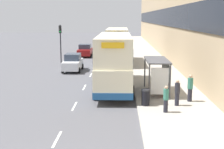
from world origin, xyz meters
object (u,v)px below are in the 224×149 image
object	(u,v)px
car_0	(85,51)
traffic_light_far_kerb	(60,38)
double_decker_bus_near	(114,61)
double_decker_bus_ahead	(117,45)
pedestrian_1	(190,88)
litter_bin	(146,97)
pedestrian_2	(166,99)
car_1	(73,63)
pedestrian_3	(167,81)
bus_shelter	(159,70)
pedestrian_at_shelter	(177,92)

from	to	relation	value
car_0	traffic_light_far_kerb	xyz separation A→B (m)	(-2.15, -7.20, 2.32)
double_decker_bus_near	double_decker_bus_ahead	xyz separation A→B (m)	(0.05, 14.05, -0.00)
pedestrian_1	litter_bin	xyz separation A→B (m)	(-3.01, -1.06, -0.39)
pedestrian_2	traffic_light_far_kerb	xyz separation A→B (m)	(-10.02, 20.21, 2.27)
pedestrian_2	double_decker_bus_near	bearing A→B (deg)	115.44
double_decker_bus_near	double_decker_bus_ahead	size ratio (longest dim) A/B	1.04
car_1	pedestrian_3	world-z (taller)	pedestrian_3
double_decker_bus_ahead	car_1	size ratio (longest dim) A/B	2.37
bus_shelter	car_1	distance (m)	13.17
pedestrian_1	car_0	bearing A→B (deg)	111.49
double_decker_bus_near	car_0	size ratio (longest dim) A/B	2.66
pedestrian_1	traffic_light_far_kerb	xyz separation A→B (m)	(-11.96, 17.72, 2.16)
double_decker_bus_ahead	bus_shelter	bearing A→B (deg)	-78.56
traffic_light_far_kerb	car_0	bearing A→B (deg)	73.38
car_0	litter_bin	xyz separation A→B (m)	(6.80, -25.98, -0.23)
pedestrian_at_shelter	traffic_light_far_kerb	bearing A→B (deg)	120.22
car_1	pedestrian_at_shelter	distance (m)	16.14
pedestrian_at_shelter	pedestrian_2	xyz separation A→B (m)	(-0.91, -1.45, -0.04)
bus_shelter	car_1	world-z (taller)	bus_shelter
bus_shelter	pedestrian_1	distance (m)	2.87
double_decker_bus_ahead	car_0	bearing A→B (deg)	125.22
pedestrian_2	pedestrian_3	world-z (taller)	pedestrian_3
bus_shelter	pedestrian_1	size ratio (longest dim) A/B	2.34
double_decker_bus_near	pedestrian_3	bearing A→B (deg)	-25.60
double_decker_bus_ahead	pedestrian_2	bearing A→B (deg)	-81.48
car_0	double_decker_bus_ahead	bearing A→B (deg)	125.22
pedestrian_at_shelter	pedestrian_2	bearing A→B (deg)	-122.17
bus_shelter	double_decker_bus_ahead	world-z (taller)	double_decker_bus_ahead
double_decker_bus_near	double_decker_bus_ahead	distance (m)	14.05
bus_shelter	double_decker_bus_ahead	bearing A→B (deg)	101.44
pedestrian_at_shelter	double_decker_bus_ahead	bearing A→B (deg)	101.78
double_decker_bus_ahead	pedestrian_at_shelter	size ratio (longest dim) A/B	6.18
litter_bin	pedestrian_at_shelter	bearing A→B (deg)	0.56
traffic_light_far_kerb	bus_shelter	bearing A→B (deg)	-56.93
double_decker_bus_ahead	pedestrian_2	xyz separation A→B (m)	(3.09, -20.65, -1.33)
double_decker_bus_ahead	pedestrian_3	bearing A→B (deg)	-76.48
car_0	pedestrian_at_shelter	distance (m)	27.41
bus_shelter	litter_bin	world-z (taller)	bus_shelter
car_1	traffic_light_far_kerb	distance (m)	6.08
pedestrian_1	litter_bin	bearing A→B (deg)	-160.53
pedestrian_1	litter_bin	size ratio (longest dim) A/B	1.71
double_decker_bus_ahead	pedestrian_at_shelter	distance (m)	19.65
car_0	pedestrian_at_shelter	size ratio (longest dim) A/B	2.41
litter_bin	car_0	bearing A→B (deg)	104.67
litter_bin	traffic_light_far_kerb	size ratio (longest dim) A/B	0.22
bus_shelter	pedestrian_2	size ratio (longest dim) A/B	2.64
traffic_light_far_kerb	pedestrian_2	bearing A→B (deg)	-63.64
double_decker_bus_near	bus_shelter	bearing A→B (deg)	-31.42
pedestrian_at_shelter	pedestrian_1	world-z (taller)	pedestrian_1
car_0	traffic_light_far_kerb	bearing A→B (deg)	73.38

